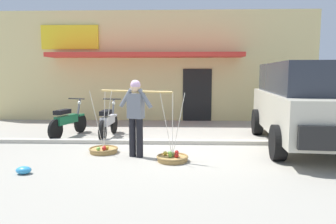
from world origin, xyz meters
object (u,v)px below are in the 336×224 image
(fruit_basket_left_side, at_px, (104,150))
(fruit_basket_right_side, at_px, (172,158))
(plastic_litter_bag, at_px, (24,170))
(fruit_vendor, at_px, (136,113))
(motorcycle_nearest_shop, at_px, (68,121))
(parked_truck, at_px, (306,102))
(motorcycle_second_in_row, at_px, (108,122))

(fruit_basket_left_side, height_order, fruit_basket_right_side, same)
(fruit_basket_left_side, bearing_deg, plastic_litter_bag, -124.19)
(fruit_vendor, distance_m, plastic_litter_bag, 2.47)
(fruit_basket_right_side, bearing_deg, motorcycle_nearest_shop, 140.65)
(fruit_basket_left_side, height_order, parked_truck, parked_truck)
(plastic_litter_bag, bearing_deg, fruit_vendor, 34.07)
(fruit_vendor, xyz_separation_m, parked_truck, (4.12, 1.25, 0.15))
(fruit_vendor, height_order, motorcycle_second_in_row, fruit_vendor)
(motorcycle_nearest_shop, relative_size, parked_truck, 0.36)
(fruit_basket_right_side, distance_m, plastic_litter_bag, 2.88)
(parked_truck, distance_m, plastic_litter_bag, 6.62)
(fruit_vendor, bearing_deg, fruit_basket_right_side, -22.36)
(motorcycle_nearest_shop, xyz_separation_m, motorcycle_second_in_row, (1.21, -0.09, 0.00))
(fruit_vendor, height_order, motorcycle_nearest_shop, fruit_vendor)
(motorcycle_second_in_row, bearing_deg, parked_truck, -9.55)
(fruit_basket_left_side, distance_m, motorcycle_nearest_shop, 2.43)
(fruit_basket_left_side, xyz_separation_m, fruit_basket_right_side, (1.62, -0.66, 0.00))
(fruit_basket_left_side, xyz_separation_m, plastic_litter_bag, (-1.10, -1.62, -0.00))
(fruit_basket_right_side, relative_size, plastic_litter_bag, 5.18)
(plastic_litter_bag, bearing_deg, parked_truck, 22.81)
(motorcycle_second_in_row, distance_m, parked_truck, 5.32)
(plastic_litter_bag, bearing_deg, fruit_basket_right_side, 19.41)
(fruit_basket_right_side, xyz_separation_m, motorcycle_second_in_row, (-1.89, 2.46, 0.38))
(motorcycle_nearest_shop, xyz_separation_m, plastic_litter_bag, (0.39, -3.50, -0.38))
(fruit_basket_left_side, xyz_separation_m, motorcycle_second_in_row, (-0.28, 1.80, 0.38))
(fruit_basket_right_side, bearing_deg, motorcycle_second_in_row, 127.65)
(fruit_vendor, relative_size, plastic_litter_bag, 6.05)
(fruit_vendor, bearing_deg, parked_truck, 16.83)
(fruit_basket_left_side, bearing_deg, motorcycle_second_in_row, 98.82)
(fruit_vendor, xyz_separation_m, motorcycle_nearest_shop, (-2.29, 2.21, -0.53))
(plastic_litter_bag, bearing_deg, motorcycle_second_in_row, 76.51)
(motorcycle_second_in_row, bearing_deg, fruit_basket_right_side, -52.35)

